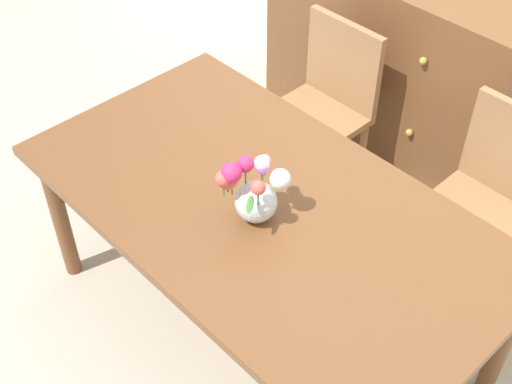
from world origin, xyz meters
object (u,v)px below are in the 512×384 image
dining_table (264,218)px  chair_right (490,197)px  chair_left (325,102)px  dresser (394,67)px  flower_vase (253,192)px

dining_table → chair_right: size_ratio=2.01×
chair_left → chair_right: (0.90, 0.00, 0.00)m
chair_right → dining_table: bearing=61.7°
chair_left → dresser: dresser is taller
chair_left → chair_right: bearing=-180.0°
chair_right → dresser: dresser is taller
chair_left → dresser: bearing=-92.8°
chair_left → flower_vase: size_ratio=3.48×
chair_left → dresser: (0.02, 0.49, -0.02)m
chair_left → chair_right: size_ratio=1.00×
dining_table → flower_vase: size_ratio=7.00×
chair_right → dresser: (-0.88, 0.49, -0.02)m
dresser → flower_vase: (0.45, -1.40, 0.35)m
dining_table → chair_right: 0.96m
chair_left → dresser: size_ratio=0.64×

